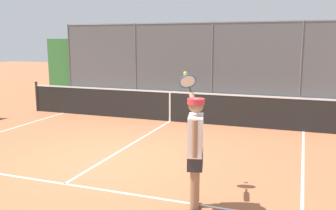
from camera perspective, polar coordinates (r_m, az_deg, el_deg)
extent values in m
plane|color=#A8603D|center=(8.14, -9.60, -8.29)|extent=(60.00, 60.00, 0.00)
cube|color=white|center=(6.99, -15.62, -11.59)|extent=(6.21, 0.05, 0.01)
cube|color=white|center=(6.28, 19.93, -14.36)|extent=(0.05, 10.11, 0.01)
cube|color=white|center=(9.26, -5.55, -5.94)|extent=(0.05, 5.56, 0.01)
cylinder|color=#565B60|center=(16.46, 19.83, 6.32)|extent=(0.07, 0.07, 3.34)
cylinder|color=#565B60|center=(16.91, 6.81, 6.91)|extent=(0.07, 0.07, 3.34)
cylinder|color=#565B60|center=(18.15, -4.99, 7.14)|extent=(0.07, 0.07, 3.34)
cylinder|color=#565B60|center=(20.05, -14.93, 7.10)|extent=(0.07, 0.07, 3.34)
cylinder|color=#565B60|center=(16.90, 6.92, 12.43)|extent=(15.15, 0.05, 0.05)
cube|color=#565B60|center=(16.91, 6.81, 6.91)|extent=(15.15, 0.02, 3.34)
cube|color=#387A3D|center=(17.56, 7.28, 5.83)|extent=(18.15, 0.90, 2.62)
cube|color=silver|center=(16.89, 6.56, 1.48)|extent=(16.15, 0.18, 0.15)
cylinder|color=#2D2D2D|center=(14.19, -19.50, 1.26)|extent=(0.09, 0.09, 1.07)
cube|color=black|center=(11.66, 0.30, -0.32)|extent=(10.13, 0.02, 0.91)
cube|color=white|center=(11.59, 0.31, 2.01)|extent=(10.13, 0.04, 0.05)
cube|color=white|center=(11.66, 0.30, -0.32)|extent=(0.05, 0.04, 0.91)
cylinder|color=#8C664C|center=(5.50, 4.10, -11.85)|extent=(0.13, 0.13, 0.79)
cube|color=black|center=(5.92, 4.17, -14.86)|extent=(0.17, 0.28, 0.09)
cylinder|color=#8C664C|center=(5.75, 4.23, -10.87)|extent=(0.13, 0.13, 0.79)
cube|color=#28282D|center=(5.52, 4.21, -8.30)|extent=(0.31, 0.45, 0.26)
cube|color=white|center=(5.41, 4.26, -4.62)|extent=(0.32, 0.52, 0.57)
cylinder|color=#8C664C|center=(5.12, 4.11, -5.20)|extent=(0.08, 0.08, 0.53)
cylinder|color=#8C664C|center=(5.78, 4.01, 0.34)|extent=(0.27, 0.38, 0.29)
sphere|color=#8C664C|center=(5.32, 4.31, -0.08)|extent=(0.22, 0.22, 0.22)
cylinder|color=red|center=(5.31, 4.32, 0.56)|extent=(0.30, 0.30, 0.08)
cube|color=red|center=(5.43, 4.37, 0.42)|extent=(0.23, 0.23, 0.02)
cylinder|color=black|center=(5.99, 3.45, 2.25)|extent=(0.11, 0.16, 0.13)
torus|color=#28569E|center=(6.16, 3.04, 3.63)|extent=(0.35, 0.31, 0.26)
cylinder|color=silver|center=(6.16, 3.04, 3.63)|extent=(0.29, 0.25, 0.21)
sphere|color=#C1D138|center=(6.32, 2.67, 4.87)|extent=(0.07, 0.07, 0.07)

